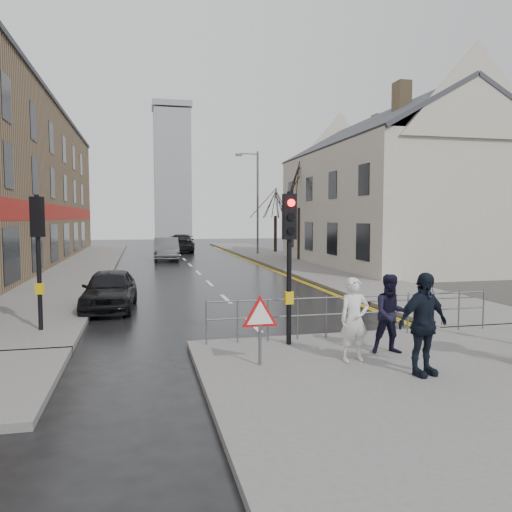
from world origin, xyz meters
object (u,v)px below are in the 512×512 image
car_mid (166,249)px  pedestrian_a (354,319)px  pedestrian_d (423,324)px  car_parked (110,290)px  pedestrian_b (392,314)px

car_mid → pedestrian_a: bearing=-83.2°
pedestrian_d → car_parked: (-5.91, 8.67, -0.41)m
car_parked → car_mid: size_ratio=0.81×
pedestrian_d → car_parked: 10.50m
pedestrian_a → car_parked: pedestrian_a is taller
pedestrian_a → pedestrian_b: 1.03m
pedestrian_a → pedestrian_b: bearing=19.4°
car_parked → car_mid: (2.72, 18.82, 0.13)m
pedestrian_b → pedestrian_d: (-0.16, -1.44, 0.10)m
car_parked → pedestrian_a: bearing=-52.7°
pedestrian_a → pedestrian_d: pedestrian_d is taller
pedestrian_b → pedestrian_d: bearing=-86.9°
pedestrian_a → car_mid: bearing=96.0°
pedestrian_b → pedestrian_d: size_ratio=0.89×
pedestrian_b → car_mid: bearing=106.6°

